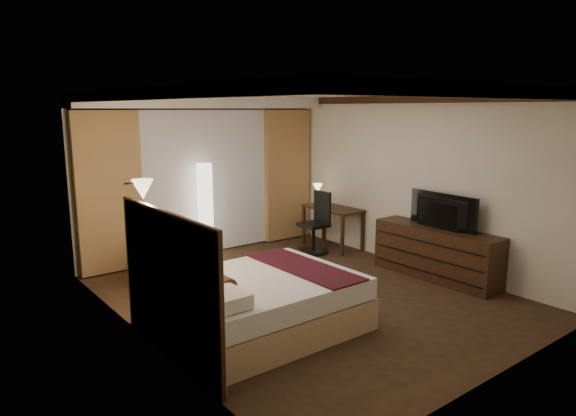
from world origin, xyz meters
TOP-DOWN VIEW (x-y plane):
  - floor at (0.00, 0.00)m, footprint 4.50×5.50m
  - ceiling at (0.00, 0.00)m, footprint 4.50×5.50m
  - back_wall at (0.00, 2.75)m, footprint 4.50×0.02m
  - left_wall at (-2.25, 0.00)m, footprint 0.02×5.50m
  - right_wall at (2.25, 0.00)m, footprint 0.02×5.50m
  - crown_molding at (0.00, 0.00)m, footprint 4.50×5.50m
  - soffit at (0.00, 2.50)m, footprint 4.50×0.50m
  - curtain_sheer at (0.00, 2.67)m, footprint 2.48×0.04m
  - curtain_left_drape at (-1.70, 2.61)m, footprint 1.00×0.14m
  - curtain_right_drape at (1.70, 2.61)m, footprint 1.00×0.14m
  - wall_sconce at (-2.09, 0.33)m, footprint 0.24×0.24m
  - bed at (-1.12, -0.50)m, footprint 2.15×1.68m
  - headboard at (-2.20, -0.50)m, footprint 0.12×1.98m
  - armchair at (-1.31, 1.85)m, footprint 0.88×0.86m
  - side_table at (-0.63, 2.00)m, footprint 0.44×0.44m
  - floor_lamp at (-0.19, 2.40)m, footprint 0.34×0.34m
  - desk at (1.95, 1.58)m, footprint 0.55×1.13m
  - desk_lamp at (1.95, 2.00)m, footprint 0.18×0.18m
  - office_chair at (1.45, 1.53)m, footprint 0.52×0.52m
  - dresser at (2.00, -0.63)m, footprint 0.50×1.98m
  - television at (1.97, -0.63)m, footprint 0.76×1.23m

SIDE VIEW (x-z plane):
  - floor at x=0.00m, z-range -0.01..0.01m
  - side_table at x=-0.63m, z-range 0.00..0.49m
  - bed at x=-1.12m, z-range 0.00..0.63m
  - armchair at x=-1.31m, z-range 0.00..0.71m
  - desk at x=1.95m, z-range 0.00..0.75m
  - dresser at x=2.00m, z-range 0.00..0.77m
  - office_chair at x=1.45m, z-range 0.00..1.08m
  - headboard at x=-2.20m, z-range 0.00..1.50m
  - floor_lamp at x=-0.19m, z-range 0.00..1.63m
  - desk_lamp at x=1.95m, z-range 0.75..1.09m
  - television at x=1.97m, z-range 1.03..1.19m
  - curtain_sheer at x=0.00m, z-range 0.02..2.48m
  - curtain_left_drape at x=-1.70m, z-range 0.02..2.48m
  - curtain_right_drape at x=1.70m, z-range 0.02..2.48m
  - back_wall at x=0.00m, z-range 0.00..2.70m
  - left_wall at x=-2.25m, z-range 0.00..2.70m
  - right_wall at x=2.25m, z-range 0.00..2.70m
  - wall_sconce at x=-2.09m, z-range 1.50..1.74m
  - soffit at x=0.00m, z-range 2.50..2.70m
  - crown_molding at x=0.00m, z-range 2.58..2.70m
  - ceiling at x=0.00m, z-range 2.70..2.71m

